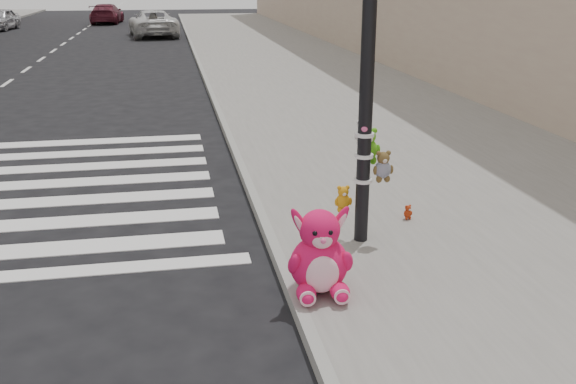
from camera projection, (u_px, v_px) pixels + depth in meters
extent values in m
plane|color=black|center=(135.00, 353.00, 5.67)|extent=(120.00, 120.00, 0.00)
cube|color=slate|center=(359.00, 107.00, 15.82)|extent=(7.00, 80.00, 0.14)
cube|color=gray|center=(219.00, 113.00, 15.22)|extent=(0.12, 80.00, 0.15)
cylinder|color=black|center=(367.00, 73.00, 7.10)|extent=(0.16, 0.16, 4.00)
cylinder|color=white|center=(363.00, 180.00, 7.51)|extent=(0.22, 0.22, 0.04)
cylinder|color=white|center=(364.00, 156.00, 7.41)|extent=(0.22, 0.22, 0.04)
cylinder|color=white|center=(365.00, 135.00, 7.33)|extent=(0.22, 0.22, 0.04)
ellipsoid|color=#E91357|center=(306.00, 296.00, 6.20)|extent=(0.21, 0.32, 0.17)
ellipsoid|color=#E91357|center=(340.00, 294.00, 6.24)|extent=(0.21, 0.32, 0.17)
ellipsoid|color=#E91357|center=(319.00, 264.00, 6.40)|extent=(0.62, 0.54, 0.59)
ellipsoid|color=#F9BFD1|center=(322.00, 275.00, 6.21)|extent=(0.34, 0.14, 0.39)
sphere|color=#E91357|center=(320.00, 230.00, 6.28)|extent=(0.43, 0.43, 0.41)
ellipsoid|color=#E91357|center=(301.00, 225.00, 6.26)|extent=(0.29, 0.10, 0.41)
ellipsoid|color=#E91357|center=(338.00, 223.00, 6.30)|extent=(0.29, 0.10, 0.41)
imported|color=silver|center=(153.00, 23.00, 34.54)|extent=(2.86, 5.25, 1.40)
imported|color=maroon|center=(107.00, 14.00, 43.88)|extent=(2.14, 4.63, 1.31)
imported|color=#B8B8BD|center=(0.00, 19.00, 38.61)|extent=(1.93, 3.93, 1.29)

